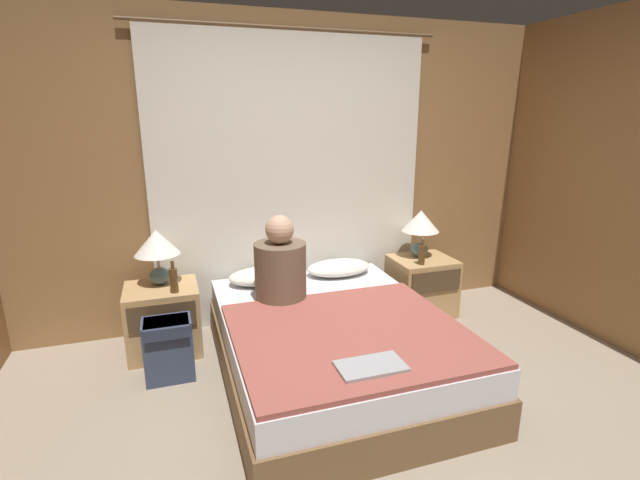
# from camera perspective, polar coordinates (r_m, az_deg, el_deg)

# --- Properties ---
(ground_plane) EXTENTS (16.00, 16.00, 0.00)m
(ground_plane) POSITION_cam_1_polar(r_m,az_deg,el_deg) (2.77, 7.42, -23.70)
(ground_plane) COLOR gray
(wall_back) EXTENTS (4.52, 0.06, 2.50)m
(wall_back) POSITION_cam_1_polar(r_m,az_deg,el_deg) (3.90, -3.69, 8.14)
(wall_back) COLOR olive
(wall_back) RESTS_ON ground_plane
(curtain_panel) EXTENTS (2.47, 0.02, 2.37)m
(curtain_panel) POSITION_cam_1_polar(r_m,az_deg,el_deg) (3.85, -3.44, 7.05)
(curtain_panel) COLOR silver
(curtain_panel) RESTS_ON ground_plane
(bed) EXTENTS (1.46, 1.93, 0.43)m
(bed) POSITION_cam_1_polar(r_m,az_deg,el_deg) (3.23, 1.66, -12.86)
(bed) COLOR brown
(bed) RESTS_ON ground_plane
(nightstand_left) EXTENTS (0.52, 0.46, 0.51)m
(nightstand_left) POSITION_cam_1_polar(r_m,az_deg,el_deg) (3.69, -18.69, -9.21)
(nightstand_left) COLOR tan
(nightstand_left) RESTS_ON ground_plane
(nightstand_right) EXTENTS (0.52, 0.46, 0.51)m
(nightstand_right) POSITION_cam_1_polar(r_m,az_deg,el_deg) (4.23, 12.38, -5.53)
(nightstand_right) COLOR tan
(nightstand_right) RESTS_ON ground_plane
(lamp_left) EXTENTS (0.32, 0.32, 0.41)m
(lamp_left) POSITION_cam_1_polar(r_m,az_deg,el_deg) (3.58, -19.44, -0.79)
(lamp_left) COLOR slate
(lamp_left) RESTS_ON nightstand_left
(lamp_right) EXTENTS (0.32, 0.32, 0.41)m
(lamp_right) POSITION_cam_1_polar(r_m,az_deg,el_deg) (4.14, 12.27, 1.85)
(lamp_right) COLOR slate
(lamp_right) RESTS_ON nightstand_right
(pillow_left) EXTENTS (0.54, 0.33, 0.12)m
(pillow_left) POSITION_cam_1_polar(r_m,az_deg,el_deg) (3.70, -7.03, -4.40)
(pillow_left) COLOR silver
(pillow_left) RESTS_ON bed
(pillow_right) EXTENTS (0.54, 0.33, 0.12)m
(pillow_right) POSITION_cam_1_polar(r_m,az_deg,el_deg) (3.87, 2.32, -3.42)
(pillow_right) COLOR silver
(pillow_right) RESTS_ON bed
(blanket_on_bed) EXTENTS (1.40, 1.28, 0.03)m
(blanket_on_bed) POSITION_cam_1_polar(r_m,az_deg,el_deg) (2.87, 3.75, -11.38)
(blanket_on_bed) COLOR #994C42
(blanket_on_bed) RESTS_ON bed
(person_left_in_bed) EXTENTS (0.37, 0.37, 0.63)m
(person_left_in_bed) POSITION_cam_1_polar(r_m,az_deg,el_deg) (3.30, -4.90, -3.33)
(person_left_in_bed) COLOR brown
(person_left_in_bed) RESTS_ON bed
(beer_bottle_on_left_stand) EXTENTS (0.06, 0.06, 0.23)m
(beer_bottle_on_left_stand) POSITION_cam_1_polar(r_m,az_deg,el_deg) (3.44, -17.57, -4.68)
(beer_bottle_on_left_stand) COLOR #513819
(beer_bottle_on_left_stand) RESTS_ON nightstand_left
(beer_bottle_on_right_stand) EXTENTS (0.06, 0.06, 0.22)m
(beer_bottle_on_right_stand) POSITION_cam_1_polar(r_m,az_deg,el_deg) (3.97, 12.42, -1.73)
(beer_bottle_on_right_stand) COLOR #513819
(beer_bottle_on_right_stand) RESTS_ON nightstand_right
(laptop_on_bed) EXTENTS (0.36, 0.20, 0.02)m
(laptop_on_bed) POSITION_cam_1_polar(r_m,az_deg,el_deg) (2.50, 6.27, -15.19)
(laptop_on_bed) COLOR #9EA0A5
(laptop_on_bed) RESTS_ON blanket_on_bed
(backpack_on_floor) EXTENTS (0.32, 0.25, 0.42)m
(backpack_on_floor) POSITION_cam_1_polar(r_m,az_deg,el_deg) (3.33, -18.16, -12.28)
(backpack_on_floor) COLOR #333D56
(backpack_on_floor) RESTS_ON ground_plane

